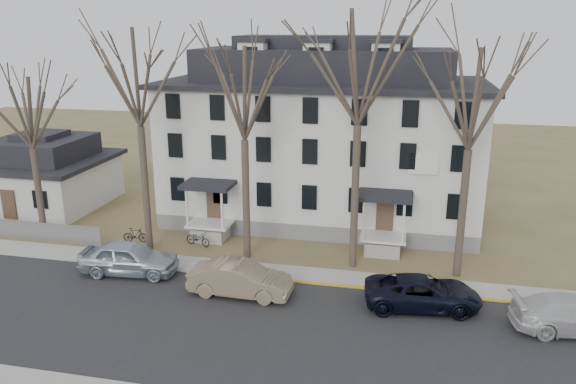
% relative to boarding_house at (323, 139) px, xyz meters
% --- Properties ---
extents(ground, '(120.00, 120.00, 0.00)m').
position_rel_boarding_house_xyz_m(ground, '(2.00, -17.95, -5.38)').
color(ground, brown).
rests_on(ground, ground).
extents(main_road, '(120.00, 10.00, 0.04)m').
position_rel_boarding_house_xyz_m(main_road, '(2.00, -15.95, -5.38)').
color(main_road, '#27272A').
rests_on(main_road, ground).
extents(far_sidewalk, '(120.00, 2.00, 0.08)m').
position_rel_boarding_house_xyz_m(far_sidewalk, '(2.00, -9.95, -5.38)').
color(far_sidewalk, '#A09F97').
rests_on(far_sidewalk, ground).
extents(yellow_curb, '(14.00, 0.25, 0.06)m').
position_rel_boarding_house_xyz_m(yellow_curb, '(7.00, -10.85, -5.38)').
color(yellow_curb, gold).
rests_on(yellow_curb, ground).
extents(boarding_house, '(20.80, 12.36, 12.05)m').
position_rel_boarding_house_xyz_m(boarding_house, '(0.00, 0.00, 0.00)').
color(boarding_house, slate).
rests_on(boarding_house, ground).
extents(small_house, '(8.70, 8.70, 5.00)m').
position_rel_boarding_house_xyz_m(small_house, '(-20.00, -1.96, -3.13)').
color(small_house, silver).
rests_on(small_house, ground).
extents(tree_far_left, '(8.40, 8.40, 13.72)m').
position_rel_boarding_house_xyz_m(tree_far_left, '(-9.00, -8.15, 4.96)').
color(tree_far_left, '#473B31').
rests_on(tree_far_left, ground).
extents(tree_mid_left, '(7.80, 7.80, 12.74)m').
position_rel_boarding_house_xyz_m(tree_mid_left, '(-3.00, -8.15, 4.22)').
color(tree_mid_left, '#473B31').
rests_on(tree_mid_left, ground).
extents(tree_center, '(9.00, 9.00, 14.70)m').
position_rel_boarding_house_xyz_m(tree_center, '(3.00, -8.15, 5.71)').
color(tree_center, '#473B31').
rests_on(tree_center, ground).
extents(tree_mid_right, '(7.80, 7.80, 12.74)m').
position_rel_boarding_house_xyz_m(tree_mid_right, '(8.50, -8.15, 4.22)').
color(tree_mid_right, '#473B31').
rests_on(tree_mid_right, ground).
extents(tree_bungalow, '(6.60, 6.60, 10.78)m').
position_rel_boarding_house_xyz_m(tree_bungalow, '(-16.00, -8.15, 2.74)').
color(tree_bungalow, '#473B31').
rests_on(tree_bungalow, ground).
extents(car_silver, '(5.33, 2.52, 1.76)m').
position_rel_boarding_house_xyz_m(car_silver, '(-8.45, -11.67, -4.50)').
color(car_silver, '#A9B7C3').
rests_on(car_silver, ground).
extents(car_tan, '(5.06, 1.86, 1.65)m').
position_rel_boarding_house_xyz_m(car_tan, '(-2.00, -12.77, -4.55)').
color(car_tan, '#8E7A5E').
rests_on(car_tan, ground).
extents(car_navy, '(5.62, 3.11, 1.49)m').
position_rel_boarding_house_xyz_m(car_navy, '(6.65, -12.19, -4.64)').
color(car_navy, black).
rests_on(car_navy, ground).
extents(car_white, '(5.59, 2.89, 1.55)m').
position_rel_boarding_house_xyz_m(car_white, '(13.03, -12.98, -4.60)').
color(car_white, silver).
rests_on(car_white, ground).
extents(bicycle_left, '(1.78, 1.03, 0.88)m').
position_rel_boarding_house_xyz_m(bicycle_left, '(-6.32, -7.22, -4.94)').
color(bicycle_left, black).
rests_on(bicycle_left, ground).
extents(bicycle_right, '(1.57, 0.63, 0.91)m').
position_rel_boarding_house_xyz_m(bicycle_right, '(-10.22, -7.51, -4.92)').
color(bicycle_right, black).
rests_on(bicycle_right, ground).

